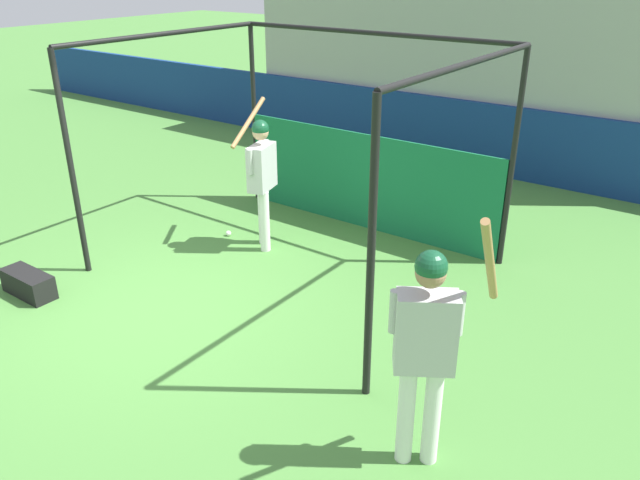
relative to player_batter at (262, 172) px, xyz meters
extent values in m
plane|color=#477F38|center=(0.11, -2.01, -1.04)|extent=(60.00, 60.00, 0.00)
cube|color=navy|center=(0.11, 4.71, -0.42)|extent=(24.00, 0.12, 1.24)
cube|color=#9E9E99|center=(0.11, 6.77, 0.61)|extent=(8.15, 4.00, 3.29)
cube|color=navy|center=(-3.19, 5.17, 0.25)|extent=(0.45, 0.40, 0.10)
cube|color=navy|center=(-3.19, 5.35, 0.48)|extent=(0.45, 0.06, 0.40)
cube|color=navy|center=(-2.64, 5.17, 0.25)|extent=(0.45, 0.40, 0.10)
cube|color=navy|center=(-2.64, 5.35, 0.48)|extent=(0.45, 0.06, 0.40)
cube|color=navy|center=(-2.09, 5.17, 0.25)|extent=(0.45, 0.40, 0.10)
cube|color=navy|center=(-2.09, 5.35, 0.48)|extent=(0.45, 0.06, 0.40)
cube|color=navy|center=(-1.54, 5.17, 0.25)|extent=(0.45, 0.40, 0.10)
cube|color=navy|center=(-1.54, 5.35, 0.48)|extent=(0.45, 0.06, 0.40)
cube|color=navy|center=(-0.99, 5.17, 0.25)|extent=(0.45, 0.40, 0.10)
cube|color=navy|center=(-0.99, 5.35, 0.48)|extent=(0.45, 0.06, 0.40)
cube|color=navy|center=(-0.44, 5.17, 0.25)|extent=(0.45, 0.40, 0.10)
cube|color=navy|center=(-0.44, 5.35, 0.48)|extent=(0.45, 0.06, 0.40)
cube|color=navy|center=(0.11, 5.17, 0.25)|extent=(0.45, 0.40, 0.10)
cube|color=navy|center=(0.11, 5.35, 0.48)|extent=(0.45, 0.06, 0.40)
cube|color=navy|center=(0.66, 5.17, 0.25)|extent=(0.45, 0.40, 0.10)
cube|color=navy|center=(0.66, 5.35, 0.48)|extent=(0.45, 0.06, 0.40)
cube|color=navy|center=(1.21, 5.17, 0.25)|extent=(0.45, 0.40, 0.10)
cube|color=navy|center=(1.21, 5.35, 0.48)|extent=(0.45, 0.06, 0.40)
cube|color=navy|center=(1.76, 5.17, 0.25)|extent=(0.45, 0.40, 0.10)
cube|color=navy|center=(1.76, 5.35, 0.48)|extent=(0.45, 0.06, 0.40)
cube|color=navy|center=(2.31, 5.17, 0.25)|extent=(0.45, 0.40, 0.10)
cube|color=navy|center=(2.31, 5.35, 0.48)|extent=(0.45, 0.06, 0.40)
cube|color=navy|center=(2.86, 5.17, 0.25)|extent=(0.45, 0.40, 0.10)
cube|color=navy|center=(2.86, 5.35, 0.48)|extent=(0.45, 0.06, 0.40)
cube|color=navy|center=(3.41, 5.17, 0.25)|extent=(0.45, 0.40, 0.10)
cube|color=navy|center=(-3.19, 5.97, 0.65)|extent=(0.45, 0.40, 0.10)
cube|color=navy|center=(-3.19, 6.15, 0.88)|extent=(0.45, 0.06, 0.40)
cube|color=navy|center=(-2.64, 5.97, 0.65)|extent=(0.45, 0.40, 0.10)
cube|color=navy|center=(-2.64, 6.15, 0.88)|extent=(0.45, 0.06, 0.40)
cube|color=navy|center=(-2.09, 5.97, 0.65)|extent=(0.45, 0.40, 0.10)
cube|color=navy|center=(-2.09, 6.15, 0.88)|extent=(0.45, 0.06, 0.40)
cube|color=navy|center=(-1.54, 5.97, 0.65)|extent=(0.45, 0.40, 0.10)
cube|color=navy|center=(-1.54, 6.15, 0.88)|extent=(0.45, 0.06, 0.40)
cube|color=navy|center=(-0.99, 5.97, 0.65)|extent=(0.45, 0.40, 0.10)
cube|color=navy|center=(-0.99, 6.15, 0.88)|extent=(0.45, 0.06, 0.40)
cube|color=navy|center=(-0.44, 5.97, 0.65)|extent=(0.45, 0.40, 0.10)
cube|color=navy|center=(-0.44, 6.15, 0.88)|extent=(0.45, 0.06, 0.40)
cube|color=navy|center=(0.11, 5.97, 0.65)|extent=(0.45, 0.40, 0.10)
cube|color=navy|center=(0.11, 6.15, 0.88)|extent=(0.45, 0.06, 0.40)
cube|color=navy|center=(0.66, 5.97, 0.65)|extent=(0.45, 0.40, 0.10)
cube|color=navy|center=(0.66, 6.15, 0.88)|extent=(0.45, 0.06, 0.40)
cube|color=navy|center=(1.21, 5.97, 0.65)|extent=(0.45, 0.40, 0.10)
cube|color=navy|center=(1.21, 6.15, 0.88)|extent=(0.45, 0.06, 0.40)
cube|color=navy|center=(1.76, 5.97, 0.65)|extent=(0.45, 0.40, 0.10)
cube|color=navy|center=(1.76, 6.15, 0.88)|extent=(0.45, 0.06, 0.40)
cube|color=navy|center=(2.31, 5.97, 0.65)|extent=(0.45, 0.40, 0.10)
cube|color=navy|center=(2.31, 6.15, 0.88)|extent=(0.45, 0.06, 0.40)
cube|color=navy|center=(2.86, 5.97, 0.65)|extent=(0.45, 0.40, 0.10)
cube|color=navy|center=(2.86, 6.15, 0.88)|extent=(0.45, 0.06, 0.40)
cube|color=navy|center=(-3.19, 6.77, 1.05)|extent=(0.45, 0.40, 0.10)
cube|color=navy|center=(-3.19, 6.95, 1.28)|extent=(0.45, 0.06, 0.40)
cube|color=navy|center=(-2.64, 6.77, 1.05)|extent=(0.45, 0.40, 0.10)
cube|color=navy|center=(-2.64, 6.95, 1.28)|extent=(0.45, 0.06, 0.40)
cube|color=navy|center=(-2.09, 6.77, 1.05)|extent=(0.45, 0.40, 0.10)
cube|color=navy|center=(-2.09, 6.95, 1.28)|extent=(0.45, 0.06, 0.40)
cube|color=navy|center=(-1.54, 6.77, 1.05)|extent=(0.45, 0.40, 0.10)
cube|color=navy|center=(-1.54, 6.95, 1.28)|extent=(0.45, 0.06, 0.40)
cube|color=navy|center=(-0.99, 6.77, 1.05)|extent=(0.45, 0.40, 0.10)
cube|color=navy|center=(-0.99, 6.95, 1.28)|extent=(0.45, 0.06, 0.40)
cube|color=navy|center=(-0.44, 6.77, 1.05)|extent=(0.45, 0.40, 0.10)
cube|color=navy|center=(-0.44, 6.95, 1.28)|extent=(0.45, 0.06, 0.40)
cube|color=navy|center=(0.11, 6.77, 1.05)|extent=(0.45, 0.40, 0.10)
cube|color=navy|center=(0.11, 6.95, 1.28)|extent=(0.45, 0.06, 0.40)
cube|color=navy|center=(0.66, 6.77, 1.05)|extent=(0.45, 0.40, 0.10)
cube|color=navy|center=(0.66, 6.95, 1.28)|extent=(0.45, 0.06, 0.40)
cube|color=navy|center=(1.21, 6.77, 1.05)|extent=(0.45, 0.40, 0.10)
cube|color=navy|center=(1.21, 6.95, 1.28)|extent=(0.45, 0.06, 0.40)
cube|color=navy|center=(1.76, 6.77, 1.05)|extent=(0.45, 0.40, 0.10)
cube|color=navy|center=(1.76, 6.95, 1.28)|extent=(0.45, 0.06, 0.40)
cube|color=navy|center=(2.31, 6.77, 1.05)|extent=(0.45, 0.40, 0.10)
cube|color=navy|center=(2.31, 6.95, 1.28)|extent=(0.45, 0.06, 0.40)
cube|color=navy|center=(2.86, 6.77, 1.05)|extent=(0.45, 0.40, 0.10)
cube|color=navy|center=(2.86, 6.95, 1.28)|extent=(0.45, 0.06, 0.40)
cube|color=navy|center=(-3.19, 7.57, 1.45)|extent=(0.45, 0.40, 0.10)
cube|color=navy|center=(-2.64, 7.57, 1.45)|extent=(0.45, 0.40, 0.10)
cube|color=navy|center=(-2.09, 7.57, 1.45)|extent=(0.45, 0.40, 0.10)
cube|color=navy|center=(-1.54, 7.57, 1.45)|extent=(0.45, 0.40, 0.10)
cube|color=navy|center=(-0.99, 7.57, 1.45)|extent=(0.45, 0.40, 0.10)
cube|color=navy|center=(-0.44, 7.57, 1.45)|extent=(0.45, 0.40, 0.10)
cube|color=navy|center=(-0.44, 7.75, 1.68)|extent=(0.45, 0.06, 0.40)
cube|color=navy|center=(0.11, 7.57, 1.45)|extent=(0.45, 0.40, 0.10)
cube|color=navy|center=(0.11, 7.75, 1.68)|extent=(0.45, 0.06, 0.40)
cube|color=navy|center=(0.66, 7.57, 1.45)|extent=(0.45, 0.40, 0.10)
cube|color=navy|center=(0.66, 7.75, 1.68)|extent=(0.45, 0.06, 0.40)
cube|color=navy|center=(1.21, 7.57, 1.45)|extent=(0.45, 0.40, 0.10)
cube|color=navy|center=(1.21, 7.75, 1.68)|extent=(0.45, 0.06, 0.40)
cube|color=navy|center=(1.76, 7.57, 1.45)|extent=(0.45, 0.40, 0.10)
cube|color=navy|center=(1.76, 7.75, 1.68)|extent=(0.45, 0.06, 0.40)
cube|color=navy|center=(2.31, 7.57, 1.45)|extent=(0.45, 0.40, 0.10)
cube|color=navy|center=(2.31, 7.75, 1.68)|extent=(0.45, 0.06, 0.40)
cylinder|color=black|center=(-1.31, -1.83, 0.30)|extent=(0.07, 0.07, 2.68)
cylinder|color=black|center=(2.76, -1.83, 0.30)|extent=(0.07, 0.07, 2.68)
cylinder|color=black|center=(-1.31, 1.36, 0.30)|extent=(0.07, 0.07, 2.68)
cylinder|color=black|center=(2.76, 1.36, 0.30)|extent=(0.07, 0.07, 2.68)
cylinder|color=black|center=(-1.31, -0.23, 1.64)|extent=(0.06, 3.20, 0.06)
cylinder|color=black|center=(2.76, -0.23, 1.64)|extent=(0.06, 3.20, 0.06)
cylinder|color=black|center=(0.73, 1.36, 1.64)|extent=(4.07, 0.06, 0.06)
cube|color=#14663D|center=(0.73, 1.34, -0.36)|extent=(4.00, 0.03, 1.36)
cylinder|color=white|center=(0.10, -0.09, -0.63)|extent=(0.16, 0.16, 0.82)
cylinder|color=white|center=(-0.07, 0.08, -0.63)|extent=(0.16, 0.16, 0.82)
cube|color=#B7B7B7|center=(0.01, -0.01, 0.08)|extent=(0.33, 0.50, 0.58)
sphere|color=tan|center=(0.01, -0.01, 0.53)|extent=(0.21, 0.21, 0.21)
sphere|color=#144C2D|center=(0.01, -0.01, 0.58)|extent=(0.22, 0.22, 0.22)
cylinder|color=#B7B7B7|center=(0.04, -0.25, 0.21)|extent=(0.09, 0.09, 0.32)
cylinder|color=#B7B7B7|center=(-0.09, 0.21, 0.21)|extent=(0.09, 0.09, 0.32)
cylinder|color=#AD7F4C|center=(-0.35, 0.17, 0.57)|extent=(0.13, 0.75, 0.55)
sphere|color=#AD7F4C|center=(0.00, 0.21, 0.32)|extent=(0.08, 0.08, 0.08)
cylinder|color=white|center=(3.42, -2.35, -0.61)|extent=(0.18, 0.18, 0.86)
cylinder|color=white|center=(3.59, -2.24, -0.61)|extent=(0.18, 0.18, 0.86)
cube|color=#B7B7B7|center=(3.50, -2.30, 0.12)|extent=(0.48, 0.42, 0.61)
sphere|color=#A37556|center=(3.50, -2.30, 0.59)|extent=(0.21, 0.21, 0.21)
sphere|color=#144C2D|center=(3.50, -2.30, 0.64)|extent=(0.22, 0.22, 0.22)
cylinder|color=#B7B7B7|center=(3.29, -2.38, 0.26)|extent=(0.10, 0.10, 0.33)
cylinder|color=#B7B7B7|center=(3.68, -2.14, 0.26)|extent=(0.10, 0.10, 0.33)
cylinder|color=#AD7F4C|center=(3.83, -2.11, 0.70)|extent=(0.13, 0.60, 0.81)
sphere|color=#AD7F4C|center=(3.56, -2.14, 0.31)|extent=(0.08, 0.08, 0.08)
cube|color=black|center=(-1.33, -2.60, -0.90)|extent=(0.70, 0.28, 0.28)
sphere|color=white|center=(-0.63, -0.04, -1.00)|extent=(0.07, 0.07, 0.07)
camera|label=1|loc=(5.08, -5.73, 2.53)|focal=35.00mm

